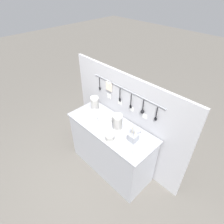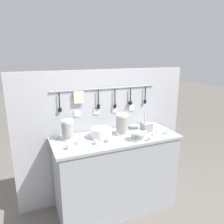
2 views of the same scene
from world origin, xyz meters
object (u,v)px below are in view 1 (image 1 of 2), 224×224
Objects in this scene: bowl_stack_back_corner at (117,122)px; cup_edge_near at (112,144)px; cup_by_caddy at (134,153)px; cup_back_left at (95,103)px; cup_edge_far at (99,125)px; cup_mid_row at (130,146)px; cup_centre at (81,112)px; plate_stack at (105,118)px; cup_back_right at (123,146)px; bowl_stack_tall_left at (110,136)px; bowl_stack_short_front at (95,103)px; cup_front_right at (93,120)px; cup_beside_plates at (123,140)px; cutlery_caddy at (133,137)px; steel_mixing_bowl at (136,130)px; cup_front_left at (90,113)px.

bowl_stack_back_corner reaches higher than cup_edge_near.
cup_edge_near is at bearing -161.96° from cup_by_caddy.
bowl_stack_back_corner reaches higher than cup_back_left.
cup_edge_far is at bearing 177.10° from cup_by_caddy.
cup_mid_row is at bearing 0.85° from cup_edge_far.
cup_centre is at bearing 178.25° from cup_by_caddy.
cup_edge_near is 1.00× the size of cup_centre.
plate_stack is 4.86× the size of cup_back_right.
bowl_stack_tall_left is at bearing -26.68° from cup_back_left.
cup_edge_far is (-0.62, -0.01, 0.00)m from cup_mid_row.
cup_mid_row is at bearing 38.07° from cup_edge_near.
bowl_stack_tall_left is at bearing -24.81° from bowl_stack_short_front.
cup_front_right is at bearing -157.38° from bowl_stack_back_corner.
bowl_stack_tall_left is 2.83× the size of cup_beside_plates.
cup_mid_row is 1.00× the size of cup_beside_plates.
cup_front_right is at bearing -127.06° from plate_stack.
cup_centre is at bearing -171.81° from cutlery_caddy.
steel_mixing_bowl is 2.82× the size of cup_back_right.
cup_back_right is 0.14m from cup_edge_near.
cup_centre and cup_edge_far have the same top height.
cup_beside_plates is at bearing -28.13° from bowl_stack_back_corner.
plate_stack is 4.86× the size of cup_beside_plates.
cup_mid_row is at bearing -65.31° from steel_mixing_bowl.
cup_edge_near and cup_back_left have the same top height.
bowl_stack_short_front is 0.20m from cup_front_left.
cup_mid_row and cup_back_left have the same top height.
cup_front_right is (-0.14, 0.00, 0.00)m from cup_edge_far.
plate_stack reaches higher than steel_mixing_bowl.
steel_mixing_bowl is at bearing 16.12° from cup_front_left.
bowl_stack_back_corner reaches higher than bowl_stack_short_front.
cup_front_left and cup_by_caddy have the same top height.
cutlery_caddy is 0.32m from cup_edge_near.
cup_centre is at bearing 171.09° from cup_edge_near.
cutlery_caddy is at bearing -1.35° from plate_stack.
plate_stack is at bearing 20.98° from cup_centre.
bowl_stack_short_front is (-0.63, 0.09, -0.01)m from bowl_stack_back_corner.
cup_back_right is (0.23, 0.02, -0.03)m from bowl_stack_tall_left.
plate_stack reaches higher than bowl_stack_tall_left.
cup_back_right is at bearing -20.32° from cup_back_left.
cutlery_caddy is 5.30× the size of cup_back_left.
cup_back_right is at bearing -5.22° from cup_edge_far.
bowl_stack_tall_left is at bearing -174.33° from cup_back_right.
cutlery_caddy is (0.25, 0.22, 0.01)m from bowl_stack_tall_left.
bowl_stack_short_front is 0.28m from cup_centre.
cutlery_caddy is 0.15m from cup_mid_row.
cup_mid_row is 1.00× the size of cup_front_right.
bowl_stack_short_front reaches higher than cup_front_right.
cup_mid_row is at bearing 38.23° from cup_back_right.
bowl_stack_short_front reaches higher than cup_edge_far.
bowl_stack_tall_left is 0.20m from cup_beside_plates.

